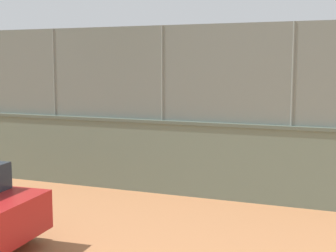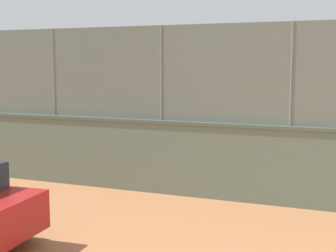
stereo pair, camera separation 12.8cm
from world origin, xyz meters
name	(u,v)px [view 1 (the left image)]	position (x,y,z in m)	size (l,w,h in m)	color
ground_plane	(221,131)	(0.00, 0.00, 0.00)	(260.00, 260.00, 0.00)	#B27247
perimeter_wall	(57,148)	(1.83, 11.75, 0.94)	(25.69, 1.22, 1.86)	slate
fence_panel_on_wall	(54,72)	(1.83, 11.75, 3.02)	(25.24, 0.93, 2.32)	slate
player_foreground_swinging	(187,145)	(-1.24, 9.56, 0.87)	(1.17, 0.69, 1.48)	#591919
player_baseline_waiting	(220,127)	(-1.40, 5.96, 0.99)	(1.04, 0.78, 1.67)	#591919
sports_ball	(213,195)	(-2.64, 11.92, 0.08)	(0.15, 0.15, 0.15)	orange
spare_ball_by_wall	(308,182)	(-4.76, 9.83, 0.08)	(0.16, 0.16, 0.16)	yellow
courtside_bench	(245,168)	(-3.11, 10.33, 0.46)	(1.61, 0.43, 0.87)	#4C6B4C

